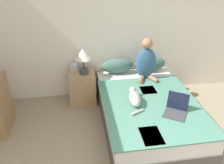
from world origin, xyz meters
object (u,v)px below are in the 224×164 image
at_px(pillow_near, 117,66).
at_px(pillow_far, 150,64).
at_px(nightstand, 82,87).
at_px(tissue_box, 74,67).
at_px(laptop_open, 176,110).
at_px(cat_tabby, 135,98).
at_px(bed, 146,111).
at_px(table_lamp, 83,56).
at_px(person_sitting, 146,61).

relative_size(pillow_near, pillow_far, 1.00).
bearing_deg(nightstand, tissue_box, 132.18).
distance_m(pillow_far, nightstand, 1.34).
relative_size(laptop_open, tissue_box, 2.98).
bearing_deg(cat_tabby, bed, -60.31).
bearing_deg(pillow_near, nightstand, -172.29).
bearing_deg(nightstand, pillow_near, 7.71).
relative_size(pillow_near, table_lamp, 1.29).
xyz_separation_m(pillow_far, table_lamp, (-1.24, -0.14, 0.28)).
distance_m(bed, laptop_open, 0.61).
relative_size(person_sitting, laptop_open, 1.75).
distance_m(bed, cat_tabby, 0.43).
relative_size(nightstand, tissue_box, 4.31).
xyz_separation_m(bed, pillow_far, (0.31, 0.94, 0.40)).
bearing_deg(pillow_near, cat_tabby, -85.96).
bearing_deg(pillow_far, tissue_box, 178.16).
bearing_deg(cat_tabby, nightstand, 42.04).
bearing_deg(bed, nightstand, 139.35).
bearing_deg(tissue_box, bed, -41.55).
bearing_deg(cat_tabby, pillow_near, 8.18).
xyz_separation_m(cat_tabby, table_lamp, (-0.69, 0.91, 0.33)).
bearing_deg(person_sitting, pillow_near, 149.26).
xyz_separation_m(pillow_near, pillow_far, (0.62, 0.00, 0.00)).
distance_m(pillow_near, tissue_box, 0.80).
xyz_separation_m(cat_tabby, nightstand, (-0.75, 0.96, -0.30)).
bearing_deg(table_lamp, pillow_near, 12.45).
height_order(pillow_far, table_lamp, table_lamp).
bearing_deg(person_sitting, tissue_box, 165.78).
relative_size(person_sitting, cat_tabby, 1.29).
height_order(bed, nightstand, nightstand).
distance_m(pillow_near, person_sitting, 0.56).
bearing_deg(nightstand, table_lamp, -41.76).
relative_size(pillow_near, person_sitting, 0.82).
distance_m(pillow_near, pillow_far, 0.62).
height_order(bed, laptop_open, laptop_open).
height_order(bed, cat_tabby, cat_tabby).
height_order(cat_tabby, nightstand, cat_tabby).
bearing_deg(tissue_box, pillow_near, -3.28).
distance_m(pillow_far, tissue_box, 1.42).
relative_size(pillow_far, nightstand, 0.99).
bearing_deg(tissue_box, pillow_far, -1.84).
relative_size(cat_tabby, table_lamp, 1.22).
distance_m(bed, person_sitting, 0.89).
height_order(cat_tabby, tissue_box, tissue_box).
height_order(pillow_far, tissue_box, pillow_far).
relative_size(bed, nightstand, 3.56).
bearing_deg(laptop_open, table_lamp, 167.65).
bearing_deg(pillow_near, table_lamp, -167.55).
bearing_deg(person_sitting, nightstand, 170.90).
distance_m(bed, table_lamp, 1.40).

